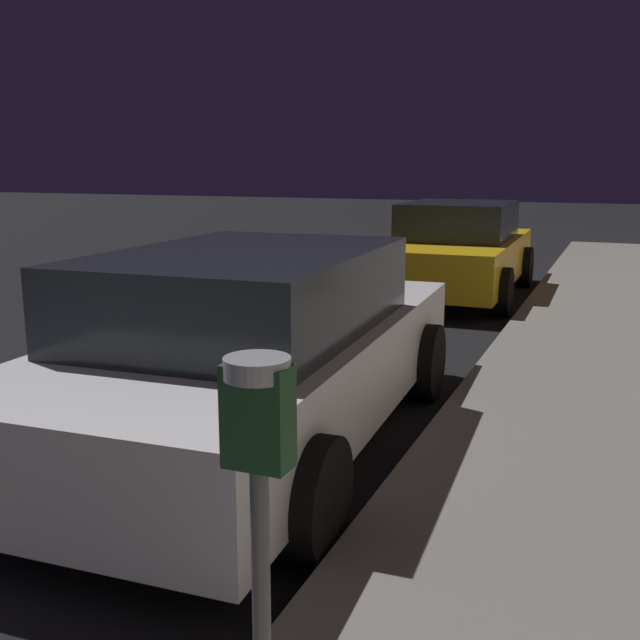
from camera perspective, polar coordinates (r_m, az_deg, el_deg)
parking_meter at (r=2.15m, az=-4.75°, el=-11.19°), size 0.19×0.19×1.32m
car_white at (r=5.25m, az=-4.97°, el=-2.15°), size 2.25×4.60×1.43m
car_yellow_cab at (r=11.49m, az=10.55°, el=5.31°), size 2.04×4.25×1.43m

